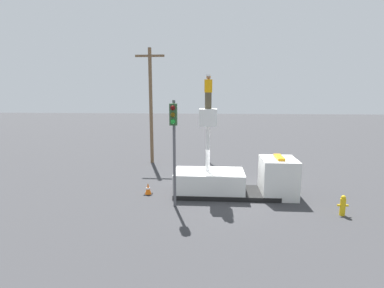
{
  "coord_description": "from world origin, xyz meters",
  "views": [
    {
      "loc": [
        -0.77,
        -15.71,
        5.57
      ],
      "look_at": [
        -1.78,
        -0.9,
        2.95
      ],
      "focal_mm": 28.0,
      "sensor_mm": 36.0,
      "label": 1
    }
  ],
  "objects_px": {
    "traffic_light_across": "(208,116)",
    "utility_pole": "(151,103)",
    "fire_hydrant": "(343,206)",
    "traffic_light_pole": "(174,133)",
    "bucket_truck": "(236,180)",
    "traffic_cone_rear": "(148,189)",
    "worker": "(208,92)"
  },
  "relations": [
    {
      "from": "traffic_cone_rear",
      "to": "fire_hydrant",
      "type": "bearing_deg",
      "value": -12.94
    },
    {
      "from": "worker",
      "to": "traffic_light_pole",
      "type": "height_order",
      "value": "worker"
    },
    {
      "from": "worker",
      "to": "traffic_light_across",
      "type": "relative_size",
      "value": 0.34
    },
    {
      "from": "worker",
      "to": "utility_pole",
      "type": "distance_m",
      "value": 8.52
    },
    {
      "from": "traffic_light_across",
      "to": "bucket_truck",
      "type": "bearing_deg",
      "value": -77.82
    },
    {
      "from": "fire_hydrant",
      "to": "traffic_light_pole",
      "type": "bearing_deg",
      "value": 176.55
    },
    {
      "from": "bucket_truck",
      "to": "traffic_cone_rear",
      "type": "bearing_deg",
      "value": -177.02
    },
    {
      "from": "bucket_truck",
      "to": "utility_pole",
      "type": "bearing_deg",
      "value": 130.04
    },
    {
      "from": "worker",
      "to": "traffic_light_across",
      "type": "bearing_deg",
      "value": 90.89
    },
    {
      "from": "bucket_truck",
      "to": "utility_pole",
      "type": "height_order",
      "value": "utility_pole"
    },
    {
      "from": "bucket_truck",
      "to": "utility_pole",
      "type": "distance_m",
      "value": 10.15
    },
    {
      "from": "fire_hydrant",
      "to": "utility_pole",
      "type": "bearing_deg",
      "value": 138.05
    },
    {
      "from": "traffic_light_across",
      "to": "utility_pole",
      "type": "distance_m",
      "value": 4.54
    },
    {
      "from": "worker",
      "to": "fire_hydrant",
      "type": "relative_size",
      "value": 1.84
    },
    {
      "from": "worker",
      "to": "traffic_cone_rear",
      "type": "relative_size",
      "value": 2.69
    },
    {
      "from": "fire_hydrant",
      "to": "traffic_cone_rear",
      "type": "height_order",
      "value": "fire_hydrant"
    },
    {
      "from": "worker",
      "to": "traffic_cone_rear",
      "type": "xyz_separation_m",
      "value": [
        -3.24,
        -0.25,
        -5.24
      ]
    },
    {
      "from": "utility_pole",
      "to": "bucket_truck",
      "type": "bearing_deg",
      "value": -49.96
    },
    {
      "from": "bucket_truck",
      "to": "worker",
      "type": "xyz_separation_m",
      "value": [
        -1.54,
        0.0,
        4.69
      ]
    },
    {
      "from": "traffic_light_across",
      "to": "traffic_cone_rear",
      "type": "height_order",
      "value": "traffic_light_across"
    },
    {
      "from": "traffic_cone_rear",
      "to": "utility_pole",
      "type": "xyz_separation_m",
      "value": [
        -1.27,
        7.44,
        4.41
      ]
    },
    {
      "from": "bucket_truck",
      "to": "traffic_cone_rear",
      "type": "distance_m",
      "value": 4.81
    },
    {
      "from": "bucket_truck",
      "to": "traffic_cone_rear",
      "type": "relative_size",
      "value": 9.99
    },
    {
      "from": "worker",
      "to": "traffic_light_pole",
      "type": "relative_size",
      "value": 0.34
    },
    {
      "from": "bucket_truck",
      "to": "fire_hydrant",
      "type": "bearing_deg",
      "value": -27.45
    },
    {
      "from": "fire_hydrant",
      "to": "traffic_cone_rear",
      "type": "bearing_deg",
      "value": 167.06
    },
    {
      "from": "worker",
      "to": "traffic_light_pole",
      "type": "distance_m",
      "value": 3.13
    },
    {
      "from": "traffic_light_pole",
      "to": "utility_pole",
      "type": "distance_m",
      "value": 9.65
    },
    {
      "from": "traffic_light_across",
      "to": "utility_pole",
      "type": "xyz_separation_m",
      "value": [
        -4.39,
        -0.48,
        1.07
      ]
    },
    {
      "from": "bucket_truck",
      "to": "worker",
      "type": "height_order",
      "value": "worker"
    },
    {
      "from": "utility_pole",
      "to": "traffic_light_across",
      "type": "bearing_deg",
      "value": 6.19
    },
    {
      "from": "worker",
      "to": "traffic_light_across",
      "type": "xyz_separation_m",
      "value": [
        -0.12,
        7.66,
        -1.9
      ]
    }
  ]
}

